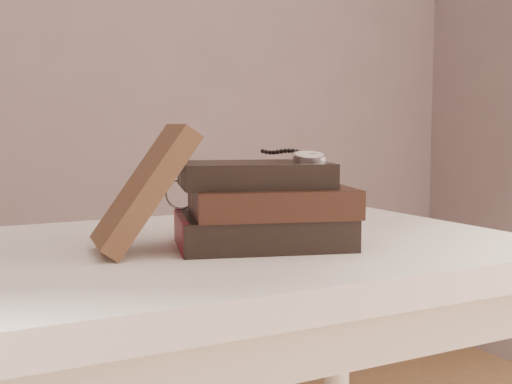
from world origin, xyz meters
TOP-DOWN VIEW (x-y plane):
  - table at (0.00, 0.35)m, footprint 1.00×0.60m
  - book_stack at (0.11, 0.29)m, footprint 0.27×0.22m
  - journal at (-0.05, 0.32)m, footprint 0.15×0.13m
  - pocket_watch at (0.16, 0.27)m, footprint 0.06×0.15m
  - eyeglasses at (0.05, 0.39)m, footprint 0.12×0.13m

SIDE VIEW (x-z plane):
  - table at x=0.00m, z-range 0.28..1.03m
  - book_stack at x=0.11m, z-range 0.75..0.86m
  - eyeglasses at x=0.05m, z-range 0.79..0.84m
  - journal at x=-0.05m, z-range 0.75..0.92m
  - pocket_watch at x=0.16m, z-range 0.86..0.88m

